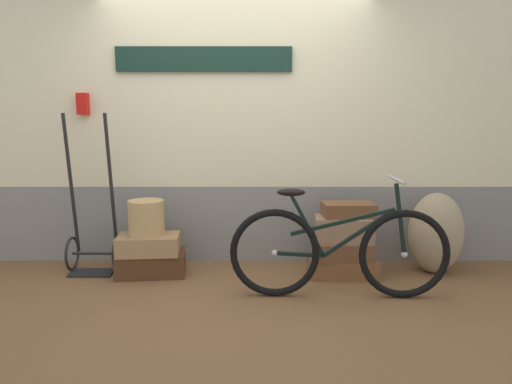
{
  "coord_description": "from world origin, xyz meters",
  "views": [
    {
      "loc": [
        0.19,
        -3.75,
        1.42
      ],
      "look_at": [
        0.19,
        0.24,
        0.78
      ],
      "focal_mm": 32.95,
      "sensor_mm": 36.0,
      "label": 1
    }
  ],
  "objects_px": {
    "suitcase_3": "(343,250)",
    "suitcase_4": "(344,229)",
    "suitcase_0": "(152,264)",
    "suitcase_1": "(149,244)",
    "suitcase_2": "(343,266)",
    "wicker_basket": "(147,218)",
    "suitcase_5": "(348,210)",
    "bicycle": "(339,251)",
    "luggage_trolley": "(94,237)",
    "burlap_sack": "(436,233)"
  },
  "relations": [
    {
      "from": "wicker_basket",
      "to": "luggage_trolley",
      "type": "xyz_separation_m",
      "value": [
        -0.52,
        0.11,
        -0.21
      ]
    },
    {
      "from": "burlap_sack",
      "to": "suitcase_4",
      "type": "bearing_deg",
      "value": -175.26
    },
    {
      "from": "luggage_trolley",
      "to": "bicycle",
      "type": "bearing_deg",
      "value": -16.72
    },
    {
      "from": "bicycle",
      "to": "wicker_basket",
      "type": "bearing_deg",
      "value": 161.83
    },
    {
      "from": "suitcase_0",
      "to": "suitcase_1",
      "type": "xyz_separation_m",
      "value": [
        -0.01,
        -0.03,
        0.19
      ]
    },
    {
      "from": "bicycle",
      "to": "suitcase_4",
      "type": "bearing_deg",
      "value": 75.53
    },
    {
      "from": "suitcase_5",
      "to": "suitcase_4",
      "type": "bearing_deg",
      "value": -144.76
    },
    {
      "from": "suitcase_2",
      "to": "suitcase_3",
      "type": "distance_m",
      "value": 0.16
    },
    {
      "from": "suitcase_1",
      "to": "luggage_trolley",
      "type": "relative_size",
      "value": 0.37
    },
    {
      "from": "suitcase_2",
      "to": "suitcase_5",
      "type": "bearing_deg",
      "value": 35.57
    },
    {
      "from": "suitcase_2",
      "to": "burlap_sack",
      "type": "height_order",
      "value": "burlap_sack"
    },
    {
      "from": "bicycle",
      "to": "suitcase_2",
      "type": "bearing_deg",
      "value": 75.93
    },
    {
      "from": "burlap_sack",
      "to": "suitcase_2",
      "type": "bearing_deg",
      "value": -175.35
    },
    {
      "from": "suitcase_3",
      "to": "burlap_sack",
      "type": "height_order",
      "value": "burlap_sack"
    },
    {
      "from": "suitcase_4",
      "to": "wicker_basket",
      "type": "xyz_separation_m",
      "value": [
        -1.76,
        0.0,
        0.1
      ]
    },
    {
      "from": "suitcase_5",
      "to": "suitcase_1",
      "type": "bearing_deg",
      "value": 179.2
    },
    {
      "from": "suitcase_2",
      "to": "bicycle",
      "type": "xyz_separation_m",
      "value": [
        -0.13,
        -0.53,
        0.29
      ]
    },
    {
      "from": "suitcase_1",
      "to": "bicycle",
      "type": "xyz_separation_m",
      "value": [
        1.61,
        -0.51,
        0.09
      ]
    },
    {
      "from": "suitcase_2",
      "to": "suitcase_3",
      "type": "height_order",
      "value": "suitcase_3"
    },
    {
      "from": "suitcase_0",
      "to": "suitcase_5",
      "type": "height_order",
      "value": "suitcase_5"
    },
    {
      "from": "suitcase_1",
      "to": "suitcase_5",
      "type": "distance_m",
      "value": 1.81
    },
    {
      "from": "suitcase_0",
      "to": "suitcase_5",
      "type": "bearing_deg",
      "value": -5.48
    },
    {
      "from": "suitcase_0",
      "to": "luggage_trolley",
      "type": "relative_size",
      "value": 0.42
    },
    {
      "from": "suitcase_3",
      "to": "luggage_trolley",
      "type": "bearing_deg",
      "value": 175.06
    },
    {
      "from": "suitcase_0",
      "to": "suitcase_3",
      "type": "bearing_deg",
      "value": -7.38
    },
    {
      "from": "luggage_trolley",
      "to": "burlap_sack",
      "type": "distance_m",
      "value": 3.14
    },
    {
      "from": "suitcase_0",
      "to": "suitcase_2",
      "type": "distance_m",
      "value": 1.73
    },
    {
      "from": "suitcase_1",
      "to": "wicker_basket",
      "type": "xyz_separation_m",
      "value": [
        -0.02,
        0.02,
        0.24
      ]
    },
    {
      "from": "suitcase_4",
      "to": "wicker_basket",
      "type": "bearing_deg",
      "value": -175.1
    },
    {
      "from": "suitcase_4",
      "to": "suitcase_5",
      "type": "distance_m",
      "value": 0.18
    },
    {
      "from": "suitcase_3",
      "to": "wicker_basket",
      "type": "distance_m",
      "value": 1.78
    },
    {
      "from": "suitcase_0",
      "to": "burlap_sack",
      "type": "relative_size",
      "value": 0.81
    },
    {
      "from": "suitcase_2",
      "to": "wicker_basket",
      "type": "relative_size",
      "value": 1.89
    },
    {
      "from": "bicycle",
      "to": "suitcase_3",
      "type": "bearing_deg",
      "value": 75.73
    },
    {
      "from": "suitcase_2",
      "to": "suitcase_4",
      "type": "height_order",
      "value": "suitcase_4"
    },
    {
      "from": "suitcase_0",
      "to": "bicycle",
      "type": "bearing_deg",
      "value": -24.87
    },
    {
      "from": "suitcase_5",
      "to": "burlap_sack",
      "type": "height_order",
      "value": "burlap_sack"
    },
    {
      "from": "suitcase_3",
      "to": "bicycle",
      "type": "bearing_deg",
      "value": -105.67
    },
    {
      "from": "suitcase_1",
      "to": "suitcase_2",
      "type": "relative_size",
      "value": 0.91
    },
    {
      "from": "suitcase_4",
      "to": "bicycle",
      "type": "xyz_separation_m",
      "value": [
        -0.14,
        -0.53,
        -0.05
      ]
    },
    {
      "from": "suitcase_2",
      "to": "suitcase_4",
      "type": "distance_m",
      "value": 0.34
    },
    {
      "from": "suitcase_5",
      "to": "luggage_trolley",
      "type": "height_order",
      "value": "luggage_trolley"
    },
    {
      "from": "suitcase_2",
      "to": "bicycle",
      "type": "relative_size",
      "value": 0.35
    },
    {
      "from": "suitcase_2",
      "to": "suitcase_5",
      "type": "height_order",
      "value": "suitcase_5"
    },
    {
      "from": "suitcase_3",
      "to": "suitcase_4",
      "type": "xyz_separation_m",
      "value": [
        0.01,
        0.03,
        0.19
      ]
    },
    {
      "from": "suitcase_1",
      "to": "luggage_trolley",
      "type": "distance_m",
      "value": 0.56
    },
    {
      "from": "suitcase_3",
      "to": "suitcase_5",
      "type": "distance_m",
      "value": 0.36
    },
    {
      "from": "suitcase_2",
      "to": "wicker_basket",
      "type": "xyz_separation_m",
      "value": [
        -1.76,
        0.0,
        0.45
      ]
    },
    {
      "from": "suitcase_1",
      "to": "suitcase_2",
      "type": "bearing_deg",
      "value": -4.04
    },
    {
      "from": "suitcase_0",
      "to": "suitcase_1",
      "type": "relative_size",
      "value": 1.11
    }
  ]
}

